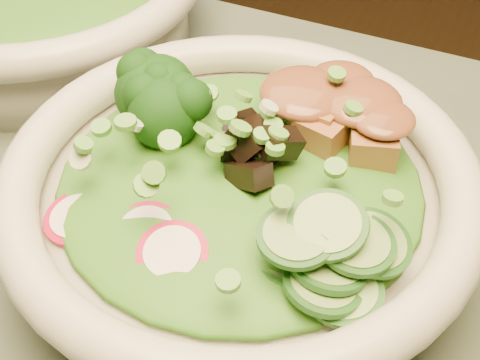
% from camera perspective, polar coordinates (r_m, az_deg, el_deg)
% --- Properties ---
extents(salad_bowl, '(0.30, 0.30, 0.08)m').
position_cam_1_polar(salad_bowl, '(0.43, -0.00, -2.04)').
color(salad_bowl, beige).
rests_on(salad_bowl, dining_table).
extents(side_bowl, '(0.31, 0.31, 0.08)m').
position_cam_1_polar(side_bowl, '(0.67, -16.89, 14.52)').
color(side_bowl, beige).
rests_on(side_bowl, dining_table).
extents(lettuce_bed, '(0.23, 0.23, 0.03)m').
position_cam_1_polar(lettuce_bed, '(0.42, -0.00, 0.10)').
color(lettuce_bed, '#215C13').
rests_on(lettuce_bed, salad_bowl).
extents(broccoli_florets, '(0.09, 0.08, 0.05)m').
position_cam_1_polar(broccoli_florets, '(0.45, -6.06, 6.53)').
color(broccoli_florets, black).
rests_on(broccoli_florets, salad_bowl).
extents(radish_slices, '(0.13, 0.05, 0.02)m').
position_cam_1_polar(radish_slices, '(0.38, -8.37, -4.58)').
color(radish_slices, '#A30C31').
rests_on(radish_slices, salad_bowl).
extents(cucumber_slices, '(0.08, 0.08, 0.04)m').
position_cam_1_polar(cucumber_slices, '(0.37, 7.11, -4.51)').
color(cucumber_slices, '#72A35A').
rests_on(cucumber_slices, salad_bowl).
extents(mushroom_heap, '(0.08, 0.08, 0.05)m').
position_cam_1_polar(mushroom_heap, '(0.41, 1.47, 2.59)').
color(mushroom_heap, black).
rests_on(mushroom_heap, salad_bowl).
extents(tofu_cubes, '(0.10, 0.07, 0.04)m').
position_cam_1_polar(tofu_cubes, '(0.44, 7.28, 5.37)').
color(tofu_cubes, '#9E5F34').
rests_on(tofu_cubes, salad_bowl).
extents(peanut_sauce, '(0.08, 0.06, 0.02)m').
position_cam_1_polar(peanut_sauce, '(0.43, 7.45, 6.87)').
color(peanut_sauce, brown).
rests_on(peanut_sauce, tofu_cubes).
extents(scallion_garnish, '(0.22, 0.22, 0.03)m').
position_cam_1_polar(scallion_garnish, '(0.40, -0.00, 2.97)').
color(scallion_garnish, '#5BA138').
rests_on(scallion_garnish, salad_bowl).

